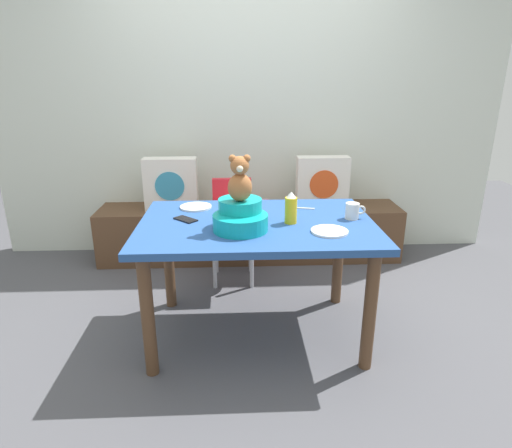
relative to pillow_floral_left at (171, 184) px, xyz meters
The scene contains 16 objects.
ground_plane 1.52m from the pillow_floral_left, 60.74° to the right, with size 8.00×8.00×0.00m, color #4C4C51.
back_wall 0.95m from the pillow_floral_left, 23.63° to the left, with size 4.40×0.10×2.60m, color silver.
window_bench 0.80m from the pillow_floral_left, ahead, with size 2.60×0.44×0.46m, color brown.
pillow_floral_left is the anchor object (origin of this frame).
pillow_floral_right 1.28m from the pillow_floral_left, ahead, with size 0.44×0.15×0.44m.
book_stack 0.75m from the pillow_floral_left, ahead, with size 0.20×0.14×0.06m, color #B87F9B.
dining_table 1.36m from the pillow_floral_left, 60.74° to the right, with size 1.35×0.92×0.74m.
highchair 0.68m from the pillow_floral_left, 38.85° to the right, with size 0.34×0.45×0.79m.
infant_seat_teal 1.44m from the pillow_floral_left, 66.55° to the right, with size 0.30×0.33×0.16m.
teddy_bear 1.47m from the pillow_floral_left, 66.56° to the right, with size 0.13×0.12×0.25m.
ketchup_bottle 1.50m from the pillow_floral_left, 54.95° to the right, with size 0.07×0.07×0.18m.
coffee_mug 1.69m from the pillow_floral_left, 43.37° to the right, with size 0.12×0.08×0.09m.
dinner_plate_near 0.94m from the pillow_floral_left, 72.11° to the right, with size 0.20×0.20×0.01m, color white.
dinner_plate_far 1.74m from the pillow_floral_left, 52.93° to the right, with size 0.20×0.20×0.01m, color white.
cell_phone 1.17m from the pillow_floral_left, 77.62° to the right, with size 0.07×0.14×0.01m, color black.
table_fork 1.35m from the pillow_floral_left, 44.56° to the right, with size 0.02×0.17×0.01m, color silver.
Camera 1 is at (-0.11, -2.34, 1.53)m, focal length 30.02 mm.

